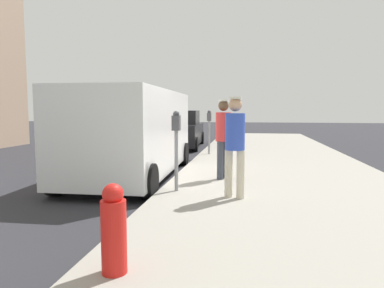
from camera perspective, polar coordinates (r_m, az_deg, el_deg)
ground_plane at (r=7.63m, az=-11.69°, el=-7.23°), size 80.00×80.00×0.00m
sidewalk_slab at (r=7.17m, az=15.69°, el=-7.54°), size 5.00×32.00×0.15m
parking_meter_near at (r=6.49m, az=-2.61°, el=1.19°), size 0.14×0.18×1.52m
parking_meter_far at (r=12.02m, az=2.85°, el=3.25°), size 0.14×0.18×1.52m
pedestrian_in_blue at (r=6.02m, az=7.08°, el=0.62°), size 0.35×0.34×1.76m
pedestrian_in_red at (r=7.68m, az=5.17°, el=1.74°), size 0.34×0.34×1.76m
parked_van at (r=8.72m, az=-9.73°, el=2.09°), size 2.24×5.25×2.15m
parked_sedan_ahead at (r=15.68m, az=-2.03°, el=2.24°), size 2.15×4.49×1.65m
fire_hydrant at (r=3.41m, az=-12.77°, el=-13.63°), size 0.24×0.24×0.86m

